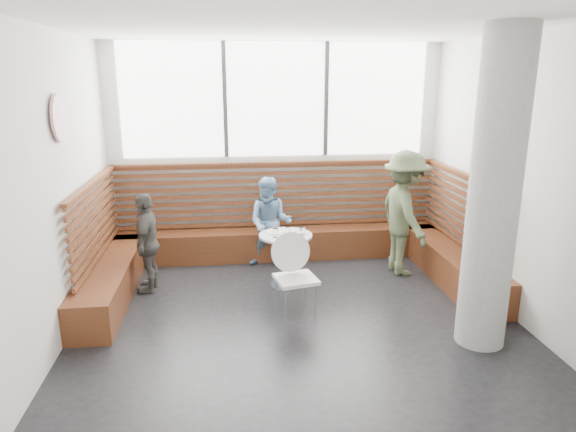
{
  "coord_description": "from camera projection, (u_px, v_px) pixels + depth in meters",
  "views": [
    {
      "loc": [
        -0.75,
        -5.23,
        2.73
      ],
      "look_at": [
        0.0,
        1.0,
        1.0
      ],
      "focal_mm": 32.0,
      "sensor_mm": 36.0,
      "label": 1
    }
  ],
  "objects": [
    {
      "name": "concrete_column",
      "position": [
        494.0,
        194.0,
        5.03
      ],
      "size": [
        0.5,
        0.5,
        3.2
      ],
      "primitive_type": "cylinder",
      "color": "gray",
      "rests_on": "ground"
    },
    {
      "name": "glass_left",
      "position": [
        275.0,
        233.0,
        6.57
      ],
      "size": [
        0.07,
        0.07,
        0.11
      ],
      "primitive_type": "cylinder",
      "color": "white",
      "rests_on": "cafe_table"
    },
    {
      "name": "child_left",
      "position": [
        147.0,
        242.0,
        6.59
      ],
      "size": [
        0.38,
        0.79,
        1.3
      ],
      "primitive_type": "imported",
      "rotation": [
        0.0,
        0.0,
        -1.66
      ],
      "color": "#484541",
      "rests_on": "ground"
    },
    {
      "name": "cafe_chair",
      "position": [
        295.0,
        269.0,
        5.9
      ],
      "size": [
        0.47,
        0.46,
        0.98
      ],
      "rotation": [
        0.0,
        0.0,
        0.21
      ],
      "color": "white",
      "rests_on": "ground"
    },
    {
      "name": "glass_mid",
      "position": [
        288.0,
        231.0,
        6.65
      ],
      "size": [
        0.07,
        0.07,
        0.11
      ],
      "primitive_type": "cylinder",
      "color": "white",
      "rests_on": "cafe_table"
    },
    {
      "name": "glass_right",
      "position": [
        302.0,
        230.0,
        6.7
      ],
      "size": [
        0.07,
        0.07,
        0.1
      ],
      "primitive_type": "cylinder",
      "color": "white",
      "rests_on": "cafe_table"
    },
    {
      "name": "wall_art",
      "position": [
        59.0,
        118.0,
        5.31
      ],
      "size": [
        0.03,
        0.5,
        0.5
      ],
      "primitive_type": "cylinder",
      "rotation": [
        0.0,
        1.57,
        0.0
      ],
      "color": "white",
      "rests_on": "room"
    },
    {
      "name": "booth",
      "position": [
        282.0,
        241.0,
        7.41
      ],
      "size": [
        5.0,
        2.5,
        1.44
      ],
      "color": "#4C2513",
      "rests_on": "ground"
    },
    {
      "name": "plate_far",
      "position": [
        288.0,
        231.0,
        6.84
      ],
      "size": [
        0.2,
        0.2,
        0.01
      ],
      "primitive_type": "cylinder",
      "color": "white",
      "rests_on": "cafe_table"
    },
    {
      "name": "plate_near",
      "position": [
        275.0,
        232.0,
        6.77
      ],
      "size": [
        0.2,
        0.2,
        0.01
      ],
      "primitive_type": "cylinder",
      "color": "white",
      "rests_on": "cafe_table"
    },
    {
      "name": "room",
      "position": [
        299.0,
        186.0,
        5.4
      ],
      "size": [
        5.0,
        5.0,
        3.2
      ],
      "color": "silver",
      "rests_on": "ground"
    },
    {
      "name": "adult_man",
      "position": [
        405.0,
        213.0,
        7.13
      ],
      "size": [
        0.75,
        1.18,
        1.75
      ],
      "primitive_type": "imported",
      "rotation": [
        0.0,
        0.0,
        1.66
      ],
      "color": "#4D593B",
      "rests_on": "ground"
    },
    {
      "name": "cafe_table",
      "position": [
        286.0,
        249.0,
        6.75
      ],
      "size": [
        0.7,
        0.7,
        0.72
      ],
      "color": "silver",
      "rests_on": "ground"
    },
    {
      "name": "child_back",
      "position": [
        270.0,
        223.0,
        7.42
      ],
      "size": [
        0.76,
        0.66,
        1.33
      ],
      "primitive_type": "imported",
      "rotation": [
        0.0,
        0.0,
        -0.27
      ],
      "color": "#6F98C1",
      "rests_on": "ground"
    },
    {
      "name": "menu_card",
      "position": [
        289.0,
        239.0,
        6.52
      ],
      "size": [
        0.22,
        0.19,
        0.0
      ],
      "primitive_type": "cube",
      "rotation": [
        0.0,
        0.0,
        0.31
      ],
      "color": "#A5C64C",
      "rests_on": "cafe_table"
    }
  ]
}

